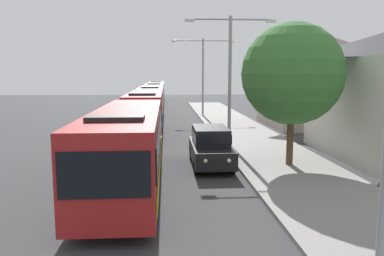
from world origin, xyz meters
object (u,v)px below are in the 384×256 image
bus_second_in_line (145,111)px  bus_middle (151,100)px  bus_lead (128,144)px  streetlamp_far (203,68)px  streetlamp_mid (230,67)px  white_suv (211,145)px  bus_rear (157,90)px  bus_fourth_in_line (155,94)px  roadside_tree (292,74)px

bus_second_in_line → bus_middle: 12.75m
bus_lead → streetlamp_far: bearing=77.6°
streetlamp_far → streetlamp_mid: bearing=-90.0°
bus_second_in_line → streetlamp_mid: streetlamp_mid is taller
white_suv → bus_rear: bearing=94.3°
bus_rear → white_suv: (3.70, -49.29, -0.66)m
streetlamp_mid → bus_second_in_line: bearing=133.3°
bus_rear → streetlamp_far: bearing=-79.0°
bus_fourth_in_line → streetlamp_far: streetlamp_far is taller
bus_second_in_line → bus_fourth_in_line: bearing=90.0°
bus_lead → bus_rear: same height
bus_middle → streetlamp_far: (5.40, -1.61, 3.34)m
bus_lead → bus_rear: (-0.00, 52.28, -0.00)m
streetlamp_mid → bus_middle: bearing=106.3°
white_suv → streetlamp_far: 22.08m
bus_second_in_line → bus_lead: bearing=-90.0°
bus_second_in_line → streetlamp_mid: 8.49m
bus_second_in_line → streetlamp_mid: (5.40, -5.73, 3.19)m
streetlamp_mid → roadside_tree: bearing=-69.0°
bus_rear → streetlamp_mid: streetlamp_mid is taller
bus_rear → streetlamp_far: streetlamp_far is taller
streetlamp_mid → streetlamp_far: size_ratio=0.98×
bus_second_in_line → bus_fourth_in_line: same height
bus_lead → bus_second_in_line: (-0.00, 13.50, -0.00)m
bus_fourth_in_line → streetlamp_mid: 32.11m
bus_fourth_in_line → streetlamp_mid: streetlamp_mid is taller
bus_middle → roadside_tree: (7.45, -23.84, 2.78)m
bus_lead → streetlamp_mid: bearing=55.2°
bus_rear → white_suv: size_ratio=2.51×
streetlamp_mid → white_suv: bearing=-109.5°
bus_rear → white_suv: bus_rear is taller
bus_lead → streetlamp_far: size_ratio=1.54×
bus_second_in_line → bus_rear: same height
bus_second_in_line → bus_rear: size_ratio=0.89×
bus_fourth_in_line → bus_lead: bearing=-90.0°
white_suv → bus_second_in_line: bearing=109.4°
bus_lead → bus_middle: (0.00, 26.25, 0.00)m
bus_middle → bus_fourth_in_line: 13.02m
bus_second_in_line → streetlamp_far: (5.40, 11.13, 3.34)m
bus_lead → bus_fourth_in_line: same height
bus_fourth_in_line → roadside_tree: size_ratio=1.59×
bus_fourth_in_line → bus_second_in_line: bearing=-90.0°
bus_rear → roadside_tree: 50.50m
bus_rear → white_suv: 49.43m
bus_lead → roadside_tree: size_ratio=1.81×
bus_middle → streetlamp_far: streetlamp_far is taller
streetlamp_far → roadside_tree: size_ratio=1.17×
bus_middle → streetlamp_far: size_ratio=1.55×
white_suv → streetlamp_far: bearing=85.5°
bus_second_in_line → white_suv: size_ratio=2.24×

